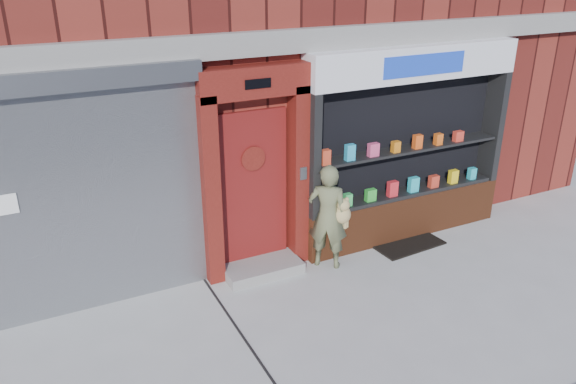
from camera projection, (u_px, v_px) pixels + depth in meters
ground at (375, 323)px, 6.88m from camera, size 80.00×80.00×0.00m
shutter_bay at (76, 182)px, 6.56m from camera, size 3.10×0.30×3.04m
red_door_bay at (256, 174)px, 7.53m from camera, size 1.52×0.58×2.90m
pharmacy_bay at (407, 154)px, 8.56m from camera, size 3.50×0.41×3.00m
woman at (329, 216)px, 7.88m from camera, size 0.67×0.65×1.55m
doormat at (404, 241)px, 8.82m from camera, size 1.14×0.83×0.03m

